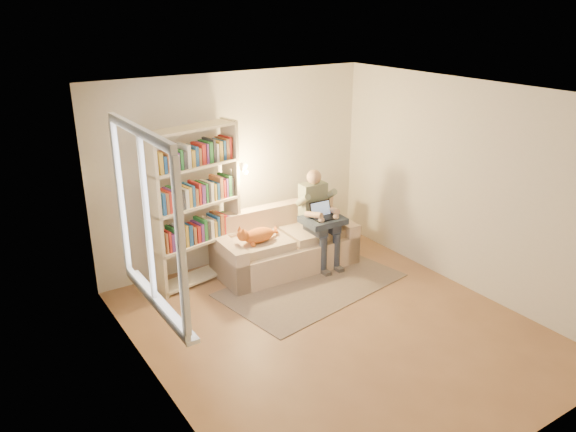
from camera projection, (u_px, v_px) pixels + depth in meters
floor at (334, 327)px, 6.31m from camera, size 4.50×4.50×0.00m
ceiling at (342, 94)px, 5.38m from camera, size 4.00×4.50×0.02m
wall_left at (155, 266)px, 4.82m from camera, size 0.02×4.50×2.60m
wall_right at (467, 187)px, 6.87m from camera, size 0.02×4.50×2.60m
wall_back at (236, 169)px, 7.60m from camera, size 4.00×0.02×2.60m
wall_front at (529, 314)px, 4.09m from camera, size 4.00×0.02×2.60m
window at (151, 249)px, 4.98m from camera, size 0.12×1.52×1.69m
sofa at (284, 247)px, 7.67m from camera, size 1.93×0.93×0.81m
person at (318, 213)px, 7.60m from camera, size 0.38×0.59×1.33m
cat at (258, 235)px, 7.23m from camera, size 0.66×0.24×0.24m
blanket at (320, 221)px, 7.51m from camera, size 0.56×0.46×0.08m
laptop at (320, 214)px, 7.49m from camera, size 0.33×0.27×0.28m
bookshelf at (195, 198)px, 7.00m from camera, size 1.40×0.54×2.05m
rug at (312, 285)px, 7.25m from camera, size 2.47×1.70×0.01m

